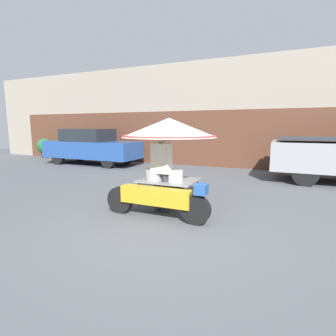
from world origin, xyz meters
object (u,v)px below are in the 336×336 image
(vendor_motorcycle_cart, at_px, (168,139))
(potted_plant, at_px, (45,147))
(vendor_person, at_px, (161,168))
(parked_car, at_px, (91,146))

(vendor_motorcycle_cart, relative_size, potted_plant, 1.99)
(vendor_person, height_order, parked_car, parked_car)
(parked_car, bearing_deg, vendor_person, -39.67)
(vendor_motorcycle_cart, bearing_deg, potted_plant, 150.44)
(vendor_motorcycle_cart, relative_size, vendor_person, 1.32)
(vendor_motorcycle_cart, distance_m, parked_car, 7.61)
(potted_plant, bearing_deg, vendor_person, -30.41)
(vendor_motorcycle_cart, xyz_separation_m, parked_car, (-5.94, 4.71, -0.66))
(vendor_person, relative_size, parked_car, 0.36)
(vendor_motorcycle_cart, xyz_separation_m, potted_plant, (-10.00, 5.67, -0.87))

